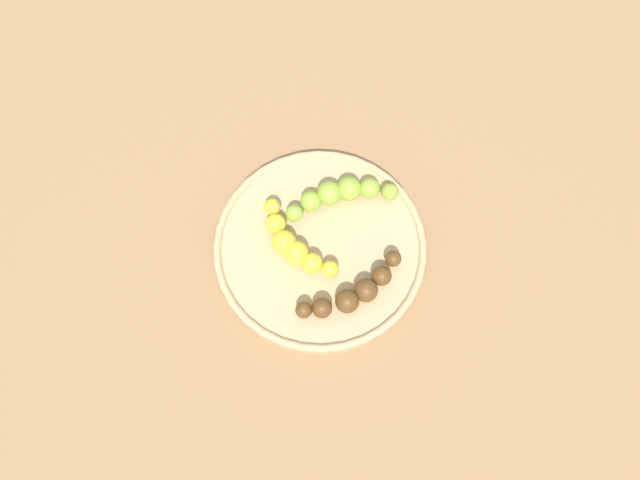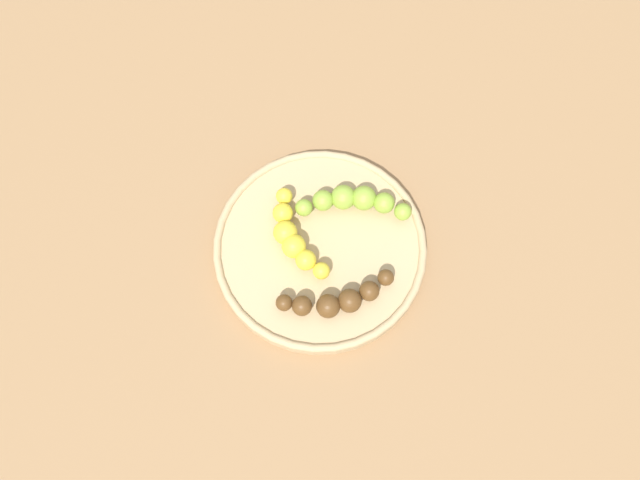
# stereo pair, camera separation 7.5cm
# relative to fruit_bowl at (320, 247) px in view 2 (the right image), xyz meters

# --- Properties ---
(ground_plane) EXTENTS (2.40, 2.40, 0.00)m
(ground_plane) POSITION_rel_fruit_bowl_xyz_m (0.00, 0.00, -0.01)
(ground_plane) COLOR #936D47
(fruit_bowl) EXTENTS (0.27, 0.27, 0.02)m
(fruit_bowl) POSITION_rel_fruit_bowl_xyz_m (0.00, 0.00, 0.00)
(fruit_bowl) COLOR tan
(fruit_bowl) RESTS_ON ground_plane
(banana_green) EXTENTS (0.06, 0.14, 0.03)m
(banana_green) POSITION_rel_fruit_bowl_xyz_m (-0.06, 0.03, 0.02)
(banana_green) COLOR #8CAD38
(banana_green) RESTS_ON fruit_bowl
(banana_yellow) EXTENTS (0.11, 0.09, 0.03)m
(banana_yellow) POSITION_rel_fruit_bowl_xyz_m (0.00, -0.03, 0.02)
(banana_yellow) COLOR yellow
(banana_yellow) RESTS_ON fruit_bowl
(banana_overripe) EXTENTS (0.08, 0.13, 0.03)m
(banana_overripe) POSITION_rel_fruit_bowl_xyz_m (0.07, 0.04, 0.02)
(banana_overripe) COLOR #593819
(banana_overripe) RESTS_ON fruit_bowl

